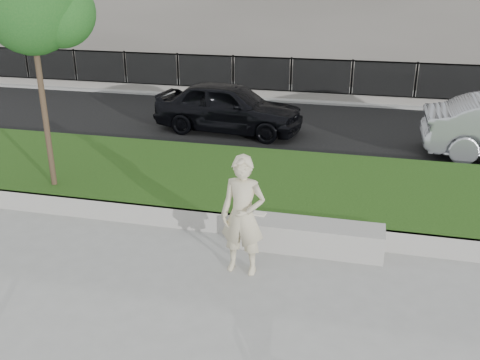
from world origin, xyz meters
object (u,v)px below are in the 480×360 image
(man, at_px, (243,216))
(book, at_px, (259,214))
(stone_bench, at_px, (312,237))
(car_dark, at_px, (229,107))

(man, relative_size, book, 8.80)
(stone_bench, height_order, man, man)
(man, distance_m, book, 1.21)
(stone_bench, relative_size, man, 1.24)
(man, bearing_deg, stone_bench, 47.71)
(man, bearing_deg, book, 92.31)
(stone_bench, bearing_deg, man, -136.46)
(man, relative_size, car_dark, 0.45)
(stone_bench, xyz_separation_m, man, (-1.01, -0.96, 0.73))
(car_dark, bearing_deg, stone_bench, -147.50)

